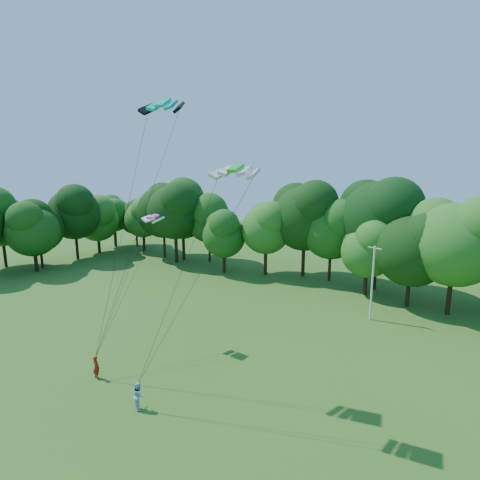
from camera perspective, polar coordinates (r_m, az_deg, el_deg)
The scene contains 10 objects.
ground at distance 23.20m, azimuth -22.71°, elevation -30.37°, with size 160.00×160.00×0.00m, color #315E19.
utility_pole at distance 39.34m, azimuth 19.51°, elevation -6.09°, with size 1.47×0.53×7.56m.
kite_flyer_left at distance 30.36m, azimuth -21.07°, elevation -17.62°, with size 0.63×0.41×1.72m, color maroon.
kite_flyer_right at distance 26.34m, azimuth -15.18°, elevation -21.86°, with size 0.89×0.69×1.82m, color #A9C2EA.
kite_teal at distance 26.91m, azimuth -11.66°, elevation 19.81°, with size 3.20×2.00×0.79m.
kite_green at distance 21.73m, azimuth -0.68°, elevation 10.91°, with size 2.98×1.75×0.54m.
kite_pink at distance 32.37m, azimuth -13.13°, elevation 3.50°, with size 1.98×1.01×0.34m.
tree_back_west at distance 61.28m, azimuth -8.76°, elevation 4.72°, with size 9.32×9.32×13.56m.
tree_back_center at distance 48.41m, azimuth 20.39°, elevation 3.58°, with size 10.30×10.30×14.99m.
tree_flank_west at distance 61.36m, azimuth -29.15°, elevation 2.34°, with size 8.02×8.02×11.66m.
Camera 1 is at (15.44, -8.59, 15.04)m, focal length 28.00 mm.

